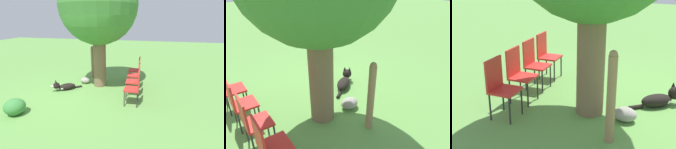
{
  "view_description": "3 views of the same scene",
  "coord_description": "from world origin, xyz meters",
  "views": [
    {
      "loc": [
        2.4,
        -5.06,
        2.41
      ],
      "look_at": [
        1.06,
        0.57,
        0.55
      ],
      "focal_mm": 28.0,
      "sensor_mm": 36.0,
      "label": 1
    },
    {
      "loc": [
        2.29,
        3.92,
        2.8
      ],
      "look_at": [
        -0.41,
        0.04,
        0.33
      ],
      "focal_mm": 35.0,
      "sensor_mm": 36.0,
      "label": 2
    },
    {
      "loc": [
        -0.95,
        5.42,
        2.4
      ],
      "look_at": [
        1.11,
        0.6,
        0.52
      ],
      "focal_mm": 50.0,
      "sensor_mm": 36.0,
      "label": 3
    }
  ],
  "objects": [
    {
      "name": "ground_plane",
      "position": [
        0.0,
        0.0,
        0.0
      ],
      "size": [
        30.0,
        30.0,
        0.0
      ],
      "primitive_type": "plane",
      "color": "#609947"
    },
    {
      "name": "dog",
      "position": [
        -0.56,
        0.1,
        0.13
      ],
      "size": [
        0.88,
        0.75,
        0.4
      ],
      "rotation": [
        0.0,
        0.0,
        3.83
      ],
      "color": "black",
      "rests_on": "ground_plane"
    },
    {
      "name": "fence_post",
      "position": [
        -0.02,
        1.61,
        0.68
      ],
      "size": [
        0.13,
        0.13,
        1.34
      ],
      "color": "#937551",
      "rests_on": "ground_plane"
    },
    {
      "name": "red_chair_0",
      "position": [
        1.96,
        -0.41,
        0.57
      ],
      "size": [
        0.43,
        0.45,
        0.99
      ],
      "rotation": [
        0.0,
        0.0,
        3.16
      ],
      "color": "red",
      "rests_on": "ground_plane"
    },
    {
      "name": "red_chair_1",
      "position": [
        1.91,
        0.24,
        0.57
      ],
      "size": [
        0.43,
        0.45,
        0.99
      ],
      "rotation": [
        0.0,
        0.0,
        3.16
      ],
      "color": "red",
      "rests_on": "ground_plane"
    },
    {
      "name": "red_chair_2",
      "position": [
        1.86,
        0.9,
        0.57
      ],
      "size": [
        0.43,
        0.45,
        0.99
      ],
      "rotation": [
        0.0,
        0.0,
        3.16
      ],
      "color": "red",
      "rests_on": "ground_plane"
    },
    {
      "name": "red_chair_3",
      "position": [
        1.81,
        1.56,
        0.57
      ],
      "size": [
        0.43,
        0.45,
        0.99
      ],
      "rotation": [
        0.0,
        0.0,
        3.16
      ],
      "color": "red",
      "rests_on": "ground_plane"
    },
    {
      "name": "garden_rock",
      "position": [
        -0.09,
        0.92,
        0.11
      ],
      "size": [
        0.37,
        0.3,
        0.23
      ],
      "color": "gray",
      "rests_on": "ground_plane"
    },
    {
      "name": "low_shrub",
      "position": [
        -1.02,
        -1.68,
        0.21
      ],
      "size": [
        0.53,
        0.53,
        0.43
      ],
      "color": "#3D843D",
      "rests_on": "ground_plane"
    }
  ]
}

